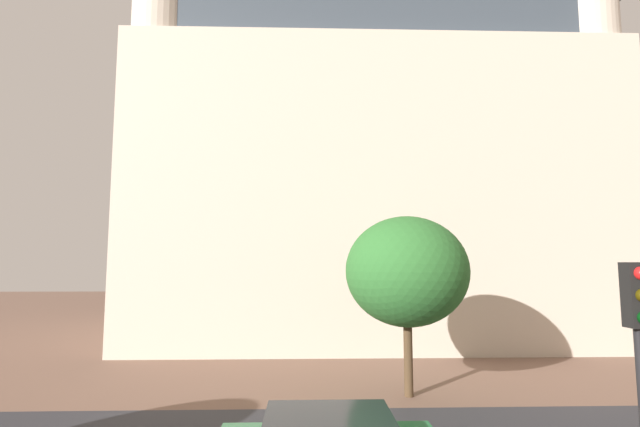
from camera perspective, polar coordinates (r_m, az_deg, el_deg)
The scene contains 2 objects.
landmark_building at distance 29.63m, azimuth 5.26°, elevation 4.23°, with size 25.69×15.74×33.16m.
tree_curb_far at distance 15.76m, azimuth 10.61°, elevation -7.01°, with size 4.06×4.06×5.86m.
Camera 1 is at (0.09, -0.87, 4.31)m, focal length 26.00 mm.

